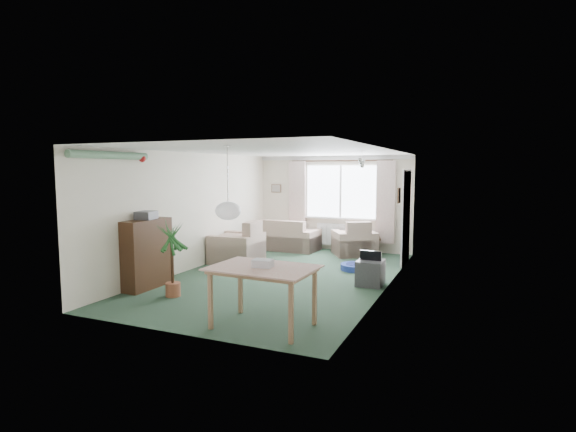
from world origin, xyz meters
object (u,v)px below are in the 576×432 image
at_px(armchair_corner, 354,238).
at_px(dining_table, 263,298).
at_px(armchair_left, 237,241).
at_px(bookshelf, 147,254).
at_px(sofa, 288,235).
at_px(coffee_table, 359,246).
at_px(houseplant, 172,260).
at_px(pet_bed, 355,267).
at_px(tv_cube, 370,273).

xyz_separation_m(armchair_corner, dining_table, (0.19, -5.33, -0.03)).
relative_size(armchair_left, bookshelf, 0.86).
relative_size(sofa, armchair_corner, 1.67).
bearing_deg(bookshelf, dining_table, -19.29).
height_order(armchair_corner, coffee_table, armchair_corner).
bearing_deg(armchair_left, dining_table, 31.54).
height_order(sofa, houseplant, houseplant).
xyz_separation_m(bookshelf, dining_table, (2.73, -0.97, -0.21)).
xyz_separation_m(houseplant, dining_table, (1.99, -0.70, -0.21)).
xyz_separation_m(armchair_left, pet_bed, (2.65, 0.25, -0.40)).
height_order(armchair_left, coffee_table, armchair_left).
relative_size(armchair_corner, dining_table, 0.76).
bearing_deg(bookshelf, pet_bed, 43.24).
xyz_separation_m(sofa, houseplant, (-0.03, -4.65, 0.21)).
distance_m(sofa, armchair_corner, 1.76).
height_order(sofa, dining_table, sofa).
bearing_deg(armchair_corner, coffee_table, 163.57).
xyz_separation_m(armchair_corner, pet_bed, (0.45, -1.58, -0.36)).
distance_m(armchair_corner, armchair_left, 2.86).
bearing_deg(sofa, tv_cube, 137.90).
bearing_deg(tv_cube, armchair_corner, 110.12).
bearing_deg(sofa, coffee_table, -177.88).
relative_size(armchair_left, tv_cube, 2.08).
distance_m(sofa, tv_cube, 3.86).
xyz_separation_m(armchair_corner, coffee_table, (0.10, 0.02, -0.19)).
bearing_deg(dining_table, armchair_corner, 92.08).
distance_m(dining_table, tv_cube, 2.79).
relative_size(dining_table, pet_bed, 2.03).
relative_size(houseplant, pet_bed, 1.97).
relative_size(armchair_corner, houseplant, 0.78).
relative_size(coffee_table, tv_cube, 2.04).
relative_size(armchair_left, coffee_table, 1.02).
distance_m(sofa, bookshelf, 4.45).
relative_size(coffee_table, houseplant, 0.84).
xyz_separation_m(coffee_table, pet_bed, (0.35, -1.60, -0.17)).
relative_size(sofa, coffee_table, 1.55).
distance_m(bookshelf, dining_table, 2.91).
bearing_deg(sofa, houseplant, 91.73).
bearing_deg(sofa, pet_bed, 146.19).
xyz_separation_m(sofa, armchair_corner, (1.76, -0.02, 0.03)).
xyz_separation_m(armchair_left, coffee_table, (2.30, 1.85, -0.23)).
distance_m(coffee_table, bookshelf, 5.12).
bearing_deg(tv_cube, armchair_left, 164.80).
bearing_deg(bookshelf, coffee_table, 59.25).
height_order(coffee_table, tv_cube, coffee_table).
relative_size(sofa, tv_cube, 3.17).
distance_m(tv_cube, pet_bed, 1.23).
relative_size(sofa, houseplant, 1.30).
xyz_separation_m(armchair_left, bookshelf, (-0.34, -2.53, 0.14)).
distance_m(coffee_table, tv_cube, 2.84).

